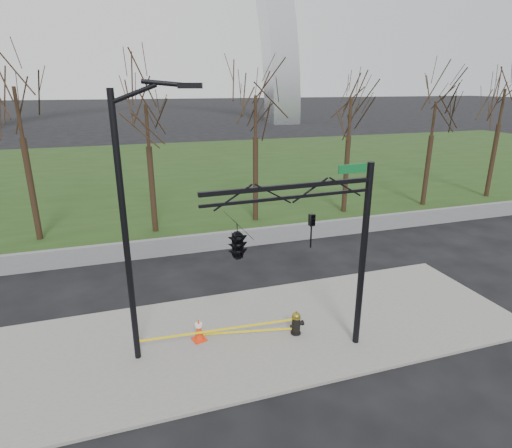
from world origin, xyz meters
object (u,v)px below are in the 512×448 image
object	(u,v)px
traffic_cone	(199,329)
street_light	(131,215)
fire_hydrant	(296,323)
traffic_signal_mast	(264,238)

from	to	relation	value
traffic_cone	street_light	distance (m)	4.56
fire_hydrant	street_light	distance (m)	6.48
traffic_cone	traffic_signal_mast	size ratio (longest dim) A/B	0.13
street_light	traffic_signal_mast	xyz separation A→B (m)	(3.35, -1.43, -0.55)
traffic_signal_mast	traffic_cone	bearing A→B (deg)	128.71
street_light	traffic_signal_mast	size ratio (longest dim) A/B	1.37
fire_hydrant	street_light	xyz separation A→B (m)	(-4.93, 0.25, 4.21)
fire_hydrant	traffic_signal_mast	distance (m)	4.15
traffic_cone	street_light	bearing A→B (deg)	-167.47
traffic_cone	traffic_signal_mast	distance (m)	4.39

